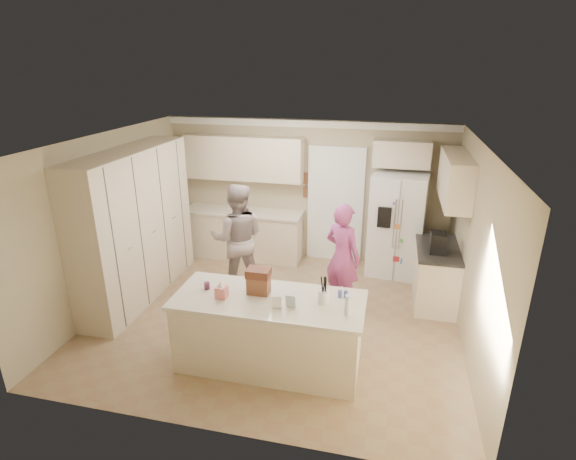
% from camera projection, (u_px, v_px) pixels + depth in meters
% --- Properties ---
extents(floor, '(5.20, 4.60, 0.02)m').
position_uv_depth(floor, '(276.00, 316.00, 6.70)').
color(floor, '#8F7754').
rests_on(floor, ground).
extents(ceiling, '(5.20, 4.60, 0.02)m').
position_uv_depth(ceiling, '(274.00, 140.00, 5.77)').
color(ceiling, white).
rests_on(ceiling, wall_back).
extents(wall_back, '(5.20, 0.02, 2.60)m').
position_uv_depth(wall_back, '(307.00, 191.00, 8.34)').
color(wall_back, tan).
rests_on(wall_back, ground).
extents(wall_front, '(5.20, 0.02, 2.60)m').
position_uv_depth(wall_front, '(212.00, 323.00, 4.13)').
color(wall_front, tan).
rests_on(wall_front, ground).
extents(wall_left, '(0.02, 4.60, 2.60)m').
position_uv_depth(wall_left, '(109.00, 221.00, 6.79)').
color(wall_left, tan).
rests_on(wall_left, ground).
extents(wall_right, '(0.02, 4.60, 2.60)m').
position_uv_depth(wall_right, '(474.00, 252.00, 5.68)').
color(wall_right, tan).
rests_on(wall_right, ground).
extents(crown_back, '(5.20, 0.08, 0.12)m').
position_uv_depth(crown_back, '(307.00, 124.00, 7.86)').
color(crown_back, white).
rests_on(crown_back, wall_back).
extents(pantry_bank, '(0.60, 2.60, 2.35)m').
position_uv_depth(pantry_bank, '(135.00, 225.00, 6.95)').
color(pantry_bank, beige).
rests_on(pantry_bank, floor).
extents(back_base_cab, '(2.20, 0.60, 0.88)m').
position_uv_depth(back_base_cab, '(244.00, 235.00, 8.61)').
color(back_base_cab, beige).
rests_on(back_base_cab, floor).
extents(back_countertop, '(2.24, 0.63, 0.04)m').
position_uv_depth(back_countertop, '(243.00, 212.00, 8.43)').
color(back_countertop, beige).
rests_on(back_countertop, back_base_cab).
extents(back_upper_cab, '(2.20, 0.35, 0.80)m').
position_uv_depth(back_upper_cab, '(243.00, 158.00, 8.20)').
color(back_upper_cab, beige).
rests_on(back_upper_cab, wall_back).
extents(doorway_opening, '(0.90, 0.06, 2.10)m').
position_uv_depth(doorway_opening, '(335.00, 206.00, 8.28)').
color(doorway_opening, black).
rests_on(doorway_opening, floor).
extents(doorway_casing, '(1.02, 0.03, 2.22)m').
position_uv_depth(doorway_casing, '(335.00, 207.00, 8.25)').
color(doorway_casing, white).
rests_on(doorway_casing, floor).
extents(wall_frame_upper, '(0.15, 0.02, 0.20)m').
position_uv_depth(wall_frame_upper, '(307.00, 178.00, 8.21)').
color(wall_frame_upper, brown).
rests_on(wall_frame_upper, wall_back).
extents(wall_frame_lower, '(0.15, 0.02, 0.20)m').
position_uv_depth(wall_frame_lower, '(307.00, 192.00, 8.31)').
color(wall_frame_lower, brown).
rests_on(wall_frame_lower, wall_back).
extents(refrigerator, '(0.98, 0.80, 1.80)m').
position_uv_depth(refrigerator, '(397.00, 225.00, 7.75)').
color(refrigerator, white).
rests_on(refrigerator, floor).
extents(fridge_seam, '(0.02, 0.02, 1.78)m').
position_uv_depth(fridge_seam, '(397.00, 233.00, 7.43)').
color(fridge_seam, gray).
rests_on(fridge_seam, refrigerator).
extents(fridge_dispenser, '(0.22, 0.03, 0.35)m').
position_uv_depth(fridge_dispenser, '(384.00, 217.00, 7.38)').
color(fridge_dispenser, black).
rests_on(fridge_dispenser, refrigerator).
extents(fridge_handle_l, '(0.02, 0.02, 0.85)m').
position_uv_depth(fridge_handle_l, '(394.00, 224.00, 7.37)').
color(fridge_handle_l, silver).
rests_on(fridge_handle_l, refrigerator).
extents(fridge_handle_r, '(0.02, 0.02, 0.85)m').
position_uv_depth(fridge_handle_r, '(401.00, 225.00, 7.35)').
color(fridge_handle_r, silver).
rests_on(fridge_handle_r, refrigerator).
extents(over_fridge_cab, '(0.95, 0.35, 0.45)m').
position_uv_depth(over_fridge_cab, '(402.00, 154.00, 7.54)').
color(over_fridge_cab, beige).
rests_on(over_fridge_cab, wall_back).
extents(right_base_cab, '(0.60, 1.20, 0.88)m').
position_uv_depth(right_base_cab, '(435.00, 276.00, 6.96)').
color(right_base_cab, beige).
rests_on(right_base_cab, floor).
extents(right_countertop, '(0.63, 1.24, 0.04)m').
position_uv_depth(right_countertop, '(438.00, 248.00, 6.80)').
color(right_countertop, '#2D2B28').
rests_on(right_countertop, right_base_cab).
extents(right_upper_cab, '(0.35, 1.50, 0.70)m').
position_uv_depth(right_upper_cab, '(455.00, 178.00, 6.58)').
color(right_upper_cab, beige).
rests_on(right_upper_cab, wall_right).
extents(coffee_maker, '(0.22, 0.28, 0.30)m').
position_uv_depth(coffee_maker, '(438.00, 243.00, 6.57)').
color(coffee_maker, black).
rests_on(coffee_maker, right_countertop).
extents(island_base, '(2.20, 0.90, 0.88)m').
position_uv_depth(island_base, '(269.00, 333.00, 5.50)').
color(island_base, beige).
rests_on(island_base, floor).
extents(island_top, '(2.28, 0.96, 0.05)m').
position_uv_depth(island_top, '(269.00, 300.00, 5.33)').
color(island_top, beige).
rests_on(island_top, island_base).
extents(utensil_crock, '(0.13, 0.13, 0.15)m').
position_uv_depth(utensil_crock, '(324.00, 297.00, 5.20)').
color(utensil_crock, white).
rests_on(utensil_crock, island_top).
extents(tissue_box, '(0.13, 0.13, 0.14)m').
position_uv_depth(tissue_box, '(222.00, 292.00, 5.32)').
color(tissue_box, '#E67571').
rests_on(tissue_box, island_top).
extents(tissue_plume, '(0.08, 0.08, 0.08)m').
position_uv_depth(tissue_plume, '(221.00, 284.00, 5.29)').
color(tissue_plume, white).
rests_on(tissue_plume, tissue_box).
extents(dollhouse_body, '(0.26, 0.18, 0.22)m').
position_uv_depth(dollhouse_body, '(259.00, 285.00, 5.41)').
color(dollhouse_body, brown).
rests_on(dollhouse_body, island_top).
extents(dollhouse_roof, '(0.28, 0.20, 0.10)m').
position_uv_depth(dollhouse_roof, '(258.00, 273.00, 5.35)').
color(dollhouse_roof, '#592D1E').
rests_on(dollhouse_roof, dollhouse_body).
extents(jam_jar, '(0.07, 0.07, 0.09)m').
position_uv_depth(jam_jar, '(207.00, 286.00, 5.52)').
color(jam_jar, '#59263F').
rests_on(jam_jar, island_top).
extents(greeting_card_a, '(0.12, 0.06, 0.16)m').
position_uv_depth(greeting_card_a, '(277.00, 302.00, 5.08)').
color(greeting_card_a, white).
rests_on(greeting_card_a, island_top).
extents(greeting_card_b, '(0.12, 0.05, 0.16)m').
position_uv_depth(greeting_card_b, '(290.00, 301.00, 5.10)').
color(greeting_card_b, silver).
rests_on(greeting_card_b, island_top).
extents(water_bottle, '(0.07, 0.07, 0.24)m').
position_uv_depth(water_bottle, '(348.00, 305.00, 4.94)').
color(water_bottle, silver).
rests_on(water_bottle, island_top).
extents(shaker_salt, '(0.05, 0.05, 0.09)m').
position_uv_depth(shaker_salt, '(340.00, 294.00, 5.33)').
color(shaker_salt, '#3E4893').
rests_on(shaker_salt, island_top).
extents(shaker_pepper, '(0.05, 0.05, 0.09)m').
position_uv_depth(shaker_pepper, '(346.00, 294.00, 5.32)').
color(shaker_pepper, '#3E4893').
rests_on(shaker_pepper, island_top).
extents(teen_boy, '(1.02, 0.88, 1.80)m').
position_uv_depth(teen_boy, '(238.00, 239.00, 7.18)').
color(teen_boy, gray).
rests_on(teen_boy, floor).
extents(teen_girl, '(0.72, 0.65, 1.66)m').
position_uv_depth(teen_girl, '(343.00, 257.00, 6.68)').
color(teen_girl, '#C049A4').
rests_on(teen_girl, floor).
extents(fridge_magnets, '(0.76, 0.02, 1.44)m').
position_uv_depth(fridge_magnets, '(397.00, 233.00, 7.42)').
color(fridge_magnets, tan).
rests_on(fridge_magnets, refrigerator).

